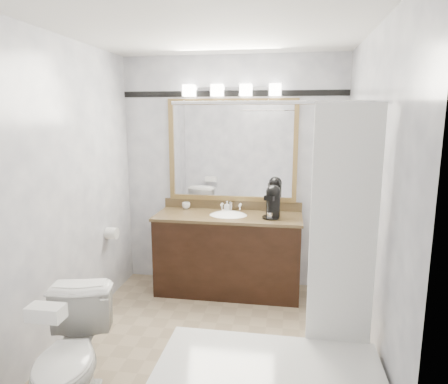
# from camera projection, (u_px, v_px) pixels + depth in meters

# --- Properties ---
(room) EXTENTS (2.42, 2.62, 2.52)m
(room) POSITION_uv_depth(u_px,v_px,m) (209.00, 197.00, 3.11)
(room) COLOR tan
(room) RESTS_ON ground
(vanity) EXTENTS (1.53, 0.58, 0.97)m
(vanity) POSITION_uv_depth(u_px,v_px,m) (228.00, 252.00, 4.25)
(vanity) COLOR black
(vanity) RESTS_ON ground
(mirror) EXTENTS (1.40, 0.04, 1.10)m
(mirror) POSITION_uv_depth(u_px,v_px,m) (232.00, 151.00, 4.31)
(mirror) COLOR olive
(mirror) RESTS_ON room
(vanity_light_bar) EXTENTS (1.02, 0.14, 0.12)m
(vanity_light_bar) POSITION_uv_depth(u_px,v_px,m) (232.00, 90.00, 4.13)
(vanity_light_bar) COLOR silver
(vanity_light_bar) RESTS_ON room
(accent_stripe) EXTENTS (2.40, 0.01, 0.06)m
(accent_stripe) POSITION_uv_depth(u_px,v_px,m) (232.00, 94.00, 4.20)
(accent_stripe) COLOR black
(accent_stripe) RESTS_ON room
(tp_roll) EXTENTS (0.11, 0.12, 0.12)m
(tp_roll) POSITION_uv_depth(u_px,v_px,m) (112.00, 233.00, 4.04)
(tp_roll) COLOR white
(tp_roll) RESTS_ON room
(toilet) EXTENTS (0.58, 0.82, 0.75)m
(toilet) POSITION_uv_depth(u_px,v_px,m) (71.00, 359.00, 2.50)
(toilet) COLOR white
(toilet) RESTS_ON ground
(tissue_box) EXTENTS (0.20, 0.11, 0.08)m
(tissue_box) POSITION_uv_depth(u_px,v_px,m) (46.00, 313.00, 2.22)
(tissue_box) COLOR white
(tissue_box) RESTS_ON toilet
(coffee_maker) EXTENTS (0.18, 0.22, 0.34)m
(coffee_maker) POSITION_uv_depth(u_px,v_px,m) (273.00, 201.00, 4.04)
(coffee_maker) COLOR black
(coffee_maker) RESTS_ON vanity
(cup_left) EXTENTS (0.12, 0.12, 0.07)m
(cup_left) POSITION_uv_depth(u_px,v_px,m) (186.00, 206.00, 4.45)
(cup_left) COLOR white
(cup_left) RESTS_ON vanity
(soap_bottle_a) EXTENTS (0.06, 0.06, 0.12)m
(soap_bottle_a) POSITION_uv_depth(u_px,v_px,m) (227.00, 207.00, 4.29)
(soap_bottle_a) COLOR white
(soap_bottle_a) RESTS_ON vanity
(soap_bar) EXTENTS (0.09, 0.06, 0.02)m
(soap_bar) POSITION_uv_depth(u_px,v_px,m) (225.00, 211.00, 4.29)
(soap_bar) COLOR beige
(soap_bar) RESTS_ON vanity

